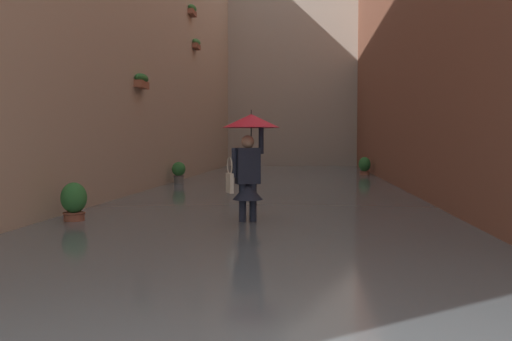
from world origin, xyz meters
name	(u,v)px	position (x,y,z in m)	size (l,w,h in m)	color
ground_plane	(277,192)	(0.00, -13.82, 0.00)	(69.08, 69.08, 0.00)	#605B56
flood_water	(277,190)	(0.00, -13.82, 0.08)	(7.70, 33.63, 0.16)	#515B60
building_facade_far	(293,70)	(0.00, -28.53, 5.39)	(10.50, 1.80, 10.79)	#A89989
person_wading	(249,149)	(0.07, -6.85, 1.35)	(0.94, 0.94, 1.99)	#4C4233
potted_plant_far_right	(74,204)	(2.97, -6.64, 0.44)	(0.42, 0.42, 0.80)	brown
potted_plant_near_right	(179,173)	(3.14, -14.81, 0.48)	(0.43, 0.43, 0.84)	#66605B
potted_plant_mid_left	(365,167)	(-3.09, -19.92, 0.46)	(0.47, 0.47, 0.86)	#9E563D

